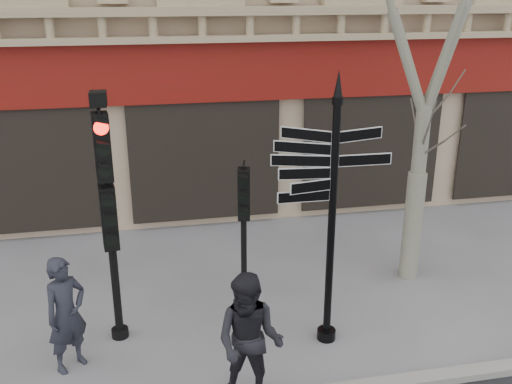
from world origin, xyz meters
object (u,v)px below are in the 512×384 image
fingerpost (334,168)px  pedestrian_b (250,342)px  traffic_signal_main (107,191)px  traffic_signal_secondary (244,207)px  pedestrian_a (66,314)px

fingerpost → pedestrian_b: fingerpost is taller
traffic_signal_main → pedestrian_b: 3.04m
traffic_signal_secondary → pedestrian_a: (-2.90, -1.68, -0.78)m
traffic_signal_secondary → traffic_signal_main: bearing=-143.3°
traffic_signal_main → traffic_signal_secondary: 2.59m
fingerpost → traffic_signal_main: bearing=178.4°
fingerpost → traffic_signal_secondary: 2.35m
traffic_signal_main → traffic_signal_secondary: bearing=18.1°
fingerpost → traffic_signal_secondary: fingerpost is taller
traffic_signal_main → pedestrian_b: bearing=-54.7°
traffic_signal_main → pedestrian_a: 1.86m
pedestrian_a → pedestrian_b: pedestrian_b is taller
fingerpost → pedestrian_b: size_ratio=2.23×
fingerpost → traffic_signal_main: size_ratio=1.08×
traffic_signal_main → pedestrian_a: (-0.68, -0.64, -1.61)m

